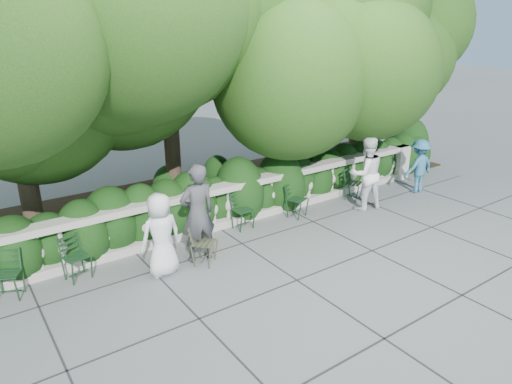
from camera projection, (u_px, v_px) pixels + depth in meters
ground at (284, 252)px, 9.28m from camera, size 90.00×90.00×0.00m
balustrade at (236, 203)px, 10.50m from camera, size 12.00×0.44×1.00m
shrub_hedge at (211, 207)px, 11.59m from camera, size 15.00×2.60×1.70m
tree_canopy at (226, 42)px, 10.74m from camera, size 15.04×6.52×6.78m
chair_a at (8, 302)px, 7.61m from camera, size 0.61×0.63×0.84m
chair_b at (83, 281)px, 8.21m from camera, size 0.54×0.57×0.84m
chair_c at (247, 230)px, 10.25m from camera, size 0.46×0.50×0.84m
chair_e at (302, 218)px, 10.92m from camera, size 0.58×0.60×0.84m
chair_f at (358, 200)px, 12.04m from camera, size 0.60×0.62×0.84m
chair_weathered at (212, 264)px, 8.80m from camera, size 0.65×0.65×0.84m
person_businessman at (161, 235)px, 8.22m from camera, size 0.80×0.55×1.57m
person_woman_grey at (198, 213)px, 8.67m from camera, size 0.72×0.47×1.95m
person_casual_man at (366, 173)px, 11.18m from camera, size 1.05×0.91×1.84m
person_older_blue at (419, 166)px, 12.38m from camera, size 0.99×0.62×1.48m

